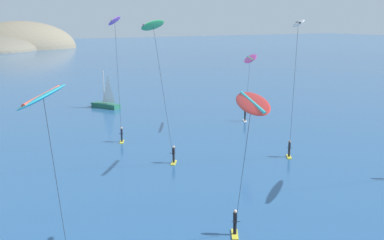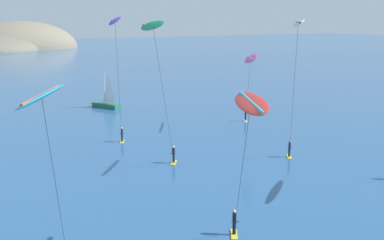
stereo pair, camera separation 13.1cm
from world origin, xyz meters
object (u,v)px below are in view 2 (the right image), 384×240
kitesurfer_purple (115,31)px  kitesurfer_magenta (250,63)px  sailboat_near (105,103)px  kitesurfer_green (155,40)px  kitesurfer_cyan (44,112)px  kitesurfer_red (249,113)px  kitesurfer_white (297,39)px

kitesurfer_purple → kitesurfer_magenta: (17.63, 1.42, -4.03)m
sailboat_near → kitesurfer_green: size_ratio=0.43×
kitesurfer_cyan → kitesurfer_red: kitesurfer_cyan is taller
kitesurfer_cyan → sailboat_near: bearing=68.3°
kitesurfer_white → kitesurfer_cyan: 26.25m
kitesurfer_green → kitesurfer_white: (11.57, -3.78, 0.02)m
kitesurfer_magenta → kitesurfer_red: 34.28m
kitesurfer_green → kitesurfer_magenta: (18.13, 11.83, -3.54)m
kitesurfer_purple → sailboat_near: bearing=74.2°
kitesurfer_green → kitesurfer_white: 12.17m
kitesurfer_green → kitesurfer_red: size_ratio=1.39×
sailboat_near → kitesurfer_red: bearing=-100.6°
kitesurfer_green → kitesurfer_purple: kitesurfer_purple is taller
kitesurfer_white → sailboat_near: bearing=96.5°
sailboat_near → kitesurfer_magenta: 25.96m
sailboat_near → kitesurfer_red: kitesurfer_red is taller
kitesurfer_white → kitesurfer_cyan: kitesurfer_white is taller
kitesurfer_red → kitesurfer_cyan: bearing=173.6°
kitesurfer_cyan → kitesurfer_red: bearing=-6.4°
sailboat_near → kitesurfer_magenta: (10.89, -22.32, 7.55)m
kitesurfer_magenta → sailboat_near: bearing=116.0°
kitesurfer_cyan → kitesurfer_magenta: 40.31m
kitesurfer_purple → kitesurfer_red: (-2.62, -26.25, -3.54)m
kitesurfer_cyan → kitesurfer_magenta: kitesurfer_cyan is taller
sailboat_near → kitesurfer_red: 51.49m
kitesurfer_cyan → kitesurfer_red: 10.18m
kitesurfer_white → kitesurfer_red: 18.49m
kitesurfer_white → kitesurfer_magenta: bearing=67.2°
sailboat_near → kitesurfer_magenta: kitesurfer_magenta is taller
kitesurfer_white → kitesurfer_red: bearing=-138.6°
kitesurfer_white → kitesurfer_purple: 18.00m
kitesurfer_cyan → kitesurfer_green: bearing=50.3°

